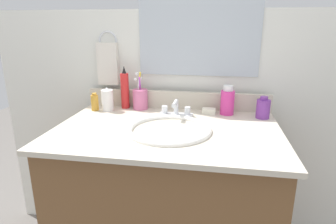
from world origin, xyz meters
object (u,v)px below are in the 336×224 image
hand_towel (108,64)px  bottle_oil_amber (95,102)px  bottle_soap_pink (227,101)px  bottle_lotion_white (107,100)px  cup_pink (140,99)px  faucet (176,111)px  bottle_spray_red (125,90)px  bottle_cream_purple (263,108)px  soap_bar (209,111)px

hand_towel → bottle_oil_amber: size_ratio=2.45×
hand_towel → bottle_soap_pink: 0.65m
bottle_lotion_white → cup_pink: size_ratio=0.63×
hand_towel → bottle_lotion_white: bearing=-74.9°
faucet → bottle_oil_amber: (-0.42, 0.04, 0.01)m
cup_pink → bottle_spray_red: bearing=177.1°
bottle_soap_pink → bottle_spray_red: bearing=177.0°
bottle_spray_red → bottle_soap_pink: bearing=-3.0°
bottle_spray_red → cup_pink: 0.09m
faucet → bottle_cream_purple: (0.40, 0.05, 0.02)m
hand_towel → bottle_cream_purple: 0.82m
bottle_cream_purple → soap_bar: bearing=172.1°
bottle_lotion_white → cup_pink: (0.15, 0.06, -0.00)m
faucet → bottle_cream_purple: 0.41m
cup_pink → hand_towel: bearing=161.8°
hand_towel → faucet: hand_towel is taller
bottle_lotion_white → bottle_spray_red: size_ratio=0.55×
bottle_oil_amber → cup_pink: size_ratio=0.47×
bottle_cream_purple → cup_pink: cup_pink is taller
bottle_oil_amber → soap_bar: size_ratio=1.40×
soap_bar → bottle_cream_purple: bearing=-7.9°
hand_towel → bottle_lotion_white: (0.03, -0.12, -0.17)m
faucet → bottle_cream_purple: size_ratio=1.55×
bottle_soap_pink → bottle_oil_amber: bearing=-176.3°
faucet → bottle_oil_amber: bearing=175.0°
soap_bar → faucet: bearing=-152.4°
bottle_oil_amber → bottle_cream_purple: bearing=0.6°
bottle_soap_pink → soap_bar: 0.10m
hand_towel → soap_bar: (0.54, -0.08, -0.21)m
bottle_oil_amber → cup_pink: 0.23m
bottle_lotion_white → bottle_oil_amber: size_ratio=1.34×
hand_towel → bottle_cream_purple: (0.79, -0.12, -0.17)m
bottle_spray_red → soap_bar: bottle_spray_red is taller
bottle_soap_pink → bottle_cream_purple: bearing=-12.0°
cup_pink → soap_bar: size_ratio=3.00×
faucet → bottle_cream_purple: bearing=6.4°
hand_towel → bottle_lotion_white: hand_towel is taller
bottle_soap_pink → soap_bar: bearing=179.9°
hand_towel → faucet: 0.46m
bottle_spray_red → cup_pink: (0.08, -0.00, -0.04)m
bottle_spray_red → bottle_soap_pink: (0.52, -0.03, -0.03)m
faucet → bottle_spray_red: (-0.28, 0.11, 0.07)m
bottle_oil_amber → cup_pink: (0.22, 0.07, 0.01)m
hand_towel → bottle_oil_amber: (-0.03, -0.13, -0.18)m
bottle_cream_purple → bottle_oil_amber: bottle_cream_purple is taller
bottle_cream_purple → soap_bar: size_ratio=1.61×
bottle_lotion_white → bottle_spray_red: bearing=40.7°
bottle_oil_amber → faucet: bearing=-5.0°
hand_towel → bottle_spray_red: bearing=-28.5°
bottle_lotion_white → soap_bar: 0.51m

